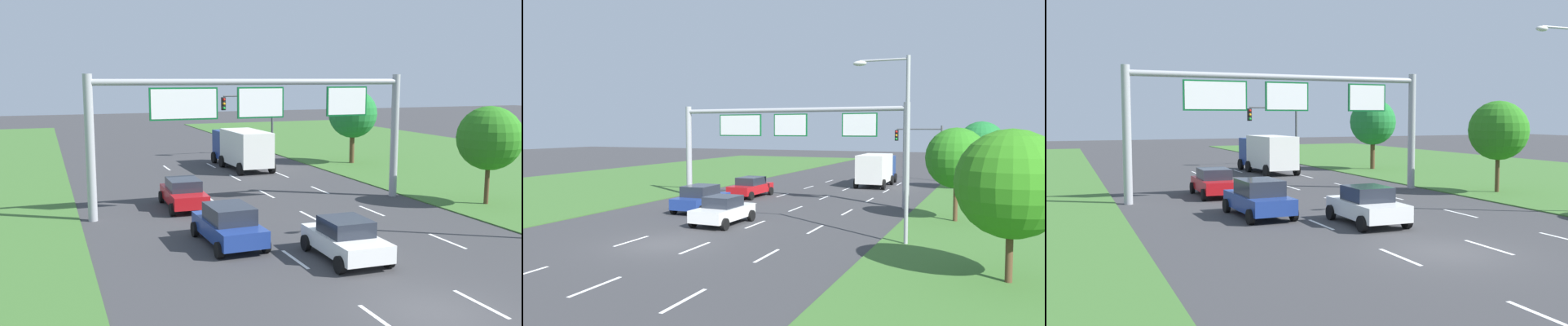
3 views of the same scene
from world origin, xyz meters
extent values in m
plane|color=#38383A|center=(0.00, 0.00, 0.00)|extent=(200.00, 200.00, 0.00)
cube|color=white|center=(-1.75, -6.00, 0.00)|extent=(0.14, 2.40, 0.01)
cube|color=white|center=(-1.75, 0.00, 0.00)|extent=(0.14, 2.40, 0.01)
cube|color=white|center=(-1.75, 6.00, 0.00)|extent=(0.14, 2.40, 0.01)
cube|color=white|center=(-1.75, 12.00, 0.00)|extent=(0.14, 2.40, 0.01)
cube|color=white|center=(-1.75, 18.00, 0.00)|extent=(0.14, 2.40, 0.01)
cube|color=white|center=(-1.75, 24.00, 0.00)|extent=(0.14, 2.40, 0.01)
cube|color=white|center=(-1.75, 30.00, 0.00)|extent=(0.14, 2.40, 0.01)
cube|color=white|center=(1.75, 0.00, 0.00)|extent=(0.14, 2.40, 0.01)
cube|color=white|center=(1.75, 6.00, 0.00)|extent=(0.14, 2.40, 0.01)
cube|color=white|center=(1.75, 12.00, 0.00)|extent=(0.14, 2.40, 0.01)
cube|color=white|center=(1.75, 18.00, 0.00)|extent=(0.14, 2.40, 0.01)
cube|color=white|center=(1.75, 24.00, 0.00)|extent=(0.14, 2.40, 0.01)
cube|color=white|center=(1.75, 30.00, 0.00)|extent=(0.14, 2.40, 0.01)
cube|color=white|center=(5.25, 0.00, 0.00)|extent=(0.14, 2.40, 0.01)
cube|color=white|center=(5.25, 6.00, 0.00)|extent=(0.14, 2.40, 0.01)
cube|color=white|center=(5.25, 12.00, 0.00)|extent=(0.14, 2.40, 0.01)
cube|color=white|center=(5.25, 18.00, 0.00)|extent=(0.14, 2.40, 0.01)
cube|color=white|center=(5.25, 24.00, 0.00)|extent=(0.14, 2.40, 0.01)
cube|color=white|center=(5.25, 30.00, 0.00)|extent=(0.14, 2.40, 0.01)
cube|color=navy|center=(-3.49, 8.83, 0.66)|extent=(2.02, 4.49, 0.68)
cube|color=#232833|center=(-3.49, 8.71, 1.33)|extent=(1.73, 2.27, 0.67)
cylinder|color=black|center=(-4.51, 10.47, 0.32)|extent=(0.24, 0.65, 0.64)
cylinder|color=black|center=(-2.57, 10.52, 0.32)|extent=(0.24, 0.65, 0.64)
cylinder|color=black|center=(-4.42, 7.13, 0.32)|extent=(0.24, 0.65, 0.64)
cylinder|color=black|center=(-2.48, 7.19, 0.32)|extent=(0.24, 0.65, 0.64)
cube|color=red|center=(-3.66, 16.15, 0.64)|extent=(1.93, 4.45, 0.65)
cube|color=#232833|center=(-3.66, 16.19, 1.25)|extent=(1.65, 2.21, 0.57)
cylinder|color=black|center=(-4.53, 17.83, 0.32)|extent=(0.24, 0.65, 0.64)
cylinder|color=black|center=(-2.69, 17.78, 0.32)|extent=(0.24, 0.65, 0.64)
cylinder|color=black|center=(-4.63, 14.53, 0.32)|extent=(0.24, 0.65, 0.64)
cylinder|color=black|center=(-2.79, 14.47, 0.32)|extent=(0.24, 0.65, 0.64)
cube|color=white|center=(0.07, 5.40, 0.64)|extent=(2.02, 4.07, 0.65)
cube|color=#232833|center=(0.07, 5.41, 1.27)|extent=(1.66, 1.86, 0.59)
cylinder|color=black|center=(-0.88, 6.88, 0.32)|extent=(0.23, 0.64, 0.64)
cylinder|color=black|center=(1.08, 6.84, 0.32)|extent=(0.23, 0.64, 0.64)
cylinder|color=black|center=(-0.95, 3.95, 0.32)|extent=(0.23, 0.64, 0.64)
cylinder|color=black|center=(1.02, 3.91, 0.32)|extent=(0.23, 0.64, 0.64)
cube|color=navy|center=(3.49, 30.74, 1.55)|extent=(2.24, 2.15, 2.20)
cube|color=silver|center=(3.57, 26.89, 1.69)|extent=(2.47, 5.36, 2.49)
cylinder|color=black|center=(2.35, 31.22, 0.45)|extent=(0.30, 0.91, 0.90)
cylinder|color=black|center=(4.61, 31.26, 0.45)|extent=(0.30, 0.91, 0.90)
cylinder|color=black|center=(2.32, 28.91, 0.45)|extent=(0.30, 0.91, 0.90)
cylinder|color=black|center=(4.74, 28.97, 0.45)|extent=(0.30, 0.91, 0.90)
cylinder|color=black|center=(2.41, 24.81, 0.45)|extent=(0.30, 0.91, 0.90)
cylinder|color=black|center=(4.83, 24.86, 0.45)|extent=(0.30, 0.91, 0.90)
cylinder|color=#9EA0A5|center=(-8.40, 14.87, 3.50)|extent=(0.44, 0.44, 7.00)
cylinder|color=#9EA0A5|center=(8.40, 14.87, 3.50)|extent=(0.44, 0.44, 7.00)
cylinder|color=#9EA0A5|center=(0.00, 14.87, 6.60)|extent=(16.80, 0.32, 0.32)
cube|color=#0C5B28|center=(-3.85, 14.87, 5.54)|extent=(3.44, 0.12, 1.61)
cube|color=white|center=(-3.85, 14.81, 5.54)|extent=(3.28, 0.01, 1.45)
cube|color=#0C5B28|center=(0.20, 14.87, 5.54)|extent=(2.54, 0.12, 1.61)
cube|color=white|center=(0.20, 14.81, 5.54)|extent=(2.38, 0.01, 1.45)
cube|color=#0C5B28|center=(5.25, 14.87, 5.54)|extent=(2.44, 0.12, 1.61)
cube|color=white|center=(5.25, 14.81, 5.54)|extent=(2.28, 0.01, 1.45)
cylinder|color=#47494F|center=(8.65, 34.38, 2.80)|extent=(0.20, 0.20, 5.60)
cylinder|color=#47494F|center=(6.40, 34.38, 5.25)|extent=(4.50, 0.14, 0.14)
cube|color=black|center=(4.15, 34.38, 4.60)|extent=(0.32, 0.36, 1.10)
sphere|color=red|center=(4.15, 34.17, 4.97)|extent=(0.22, 0.22, 0.22)
sphere|color=orange|center=(4.15, 34.17, 4.60)|extent=(0.22, 0.22, 0.22)
sphere|color=green|center=(4.15, 34.17, 4.23)|extent=(0.22, 0.22, 0.22)
cylinder|color=#9EA0A5|center=(9.11, 4.21, 8.35)|extent=(2.20, 0.10, 0.10)
ellipsoid|color=silver|center=(8.01, 4.21, 8.25)|extent=(0.64, 0.32, 0.24)
cylinder|color=#513823|center=(11.81, 11.08, 1.17)|extent=(0.24, 0.24, 2.34)
sphere|color=#29751B|center=(11.81, 11.08, 3.62)|extent=(3.43, 3.43, 3.43)
cylinder|color=#513823|center=(12.60, 27.09, 1.28)|extent=(0.38, 0.38, 2.55)
sphere|color=#1D6D2F|center=(12.60, 27.09, 3.99)|extent=(3.83, 3.83, 3.83)
camera|label=1|loc=(-10.45, -13.39, 6.82)|focal=40.00mm
camera|label=2|loc=(14.02, -18.82, 5.23)|focal=35.00mm
camera|label=3|loc=(-11.50, -15.40, 4.41)|focal=40.00mm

